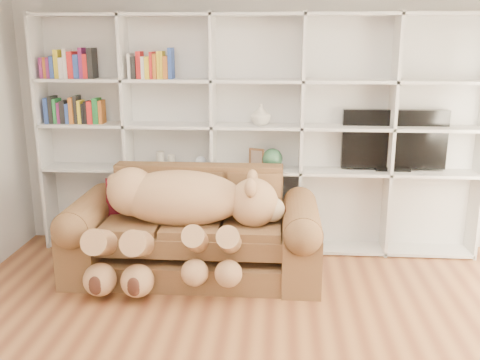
# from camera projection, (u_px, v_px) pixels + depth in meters

# --- Properties ---
(wall_back) EXTENTS (5.00, 0.02, 2.70)m
(wall_back) POSITION_uv_depth(u_px,v_px,m) (258.00, 118.00, 5.51)
(wall_back) COLOR silver
(wall_back) RESTS_ON floor
(bookshelf) EXTENTS (4.43, 0.35, 2.40)m
(bookshelf) POSITION_uv_depth(u_px,v_px,m) (234.00, 125.00, 5.41)
(bookshelf) COLOR silver
(bookshelf) RESTS_ON floor
(sofa) EXTENTS (2.30, 0.99, 0.97)m
(sofa) POSITION_uv_depth(u_px,v_px,m) (195.00, 236.00, 4.99)
(sofa) COLOR brown
(sofa) RESTS_ON floor
(teddy_bear) EXTENTS (1.70, 0.94, 0.98)m
(teddy_bear) POSITION_uv_depth(u_px,v_px,m) (179.00, 211.00, 4.73)
(teddy_bear) COLOR tan
(teddy_bear) RESTS_ON sofa
(throw_pillow) EXTENTS (0.42, 0.29, 0.40)m
(throw_pillow) POSITION_uv_depth(u_px,v_px,m) (127.00, 197.00, 5.11)
(throw_pillow) COLOR #5D1017
(throw_pillow) RESTS_ON sofa
(gift_box) EXTENTS (0.37, 0.36, 0.24)m
(gift_box) POSITION_uv_depth(u_px,v_px,m) (274.00, 265.00, 4.94)
(gift_box) COLOR red
(gift_box) RESTS_ON floor
(tv) EXTENTS (1.03, 0.18, 0.61)m
(tv) POSITION_uv_depth(u_px,v_px,m) (394.00, 141.00, 5.32)
(tv) COLOR black
(tv) RESTS_ON bookshelf
(picture_frame) EXTENTS (0.16, 0.08, 0.20)m
(picture_frame) POSITION_uv_depth(u_px,v_px,m) (257.00, 158.00, 5.42)
(picture_frame) COLOR brown
(picture_frame) RESTS_ON bookshelf
(green_vase) EXTENTS (0.21, 0.21, 0.21)m
(green_vase) POSITION_uv_depth(u_px,v_px,m) (272.00, 159.00, 5.41)
(green_vase) COLOR #2D593B
(green_vase) RESTS_ON bookshelf
(figurine_tall) EXTENTS (0.10, 0.10, 0.16)m
(figurine_tall) POSITION_uv_depth(u_px,v_px,m) (160.00, 159.00, 5.50)
(figurine_tall) COLOR beige
(figurine_tall) RESTS_ON bookshelf
(figurine_short) EXTENTS (0.09, 0.09, 0.13)m
(figurine_short) POSITION_uv_depth(u_px,v_px,m) (171.00, 161.00, 5.49)
(figurine_short) COLOR beige
(figurine_short) RESTS_ON bookshelf
(snow_globe) EXTENTS (0.11, 0.11, 0.11)m
(snow_globe) POSITION_uv_depth(u_px,v_px,m) (201.00, 162.00, 5.47)
(snow_globe) COLOR silver
(snow_globe) RESTS_ON bookshelf
(shelf_vase) EXTENTS (0.26, 0.26, 0.21)m
(shelf_vase) POSITION_uv_depth(u_px,v_px,m) (261.00, 114.00, 5.30)
(shelf_vase) COLOR beige
(shelf_vase) RESTS_ON bookshelf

